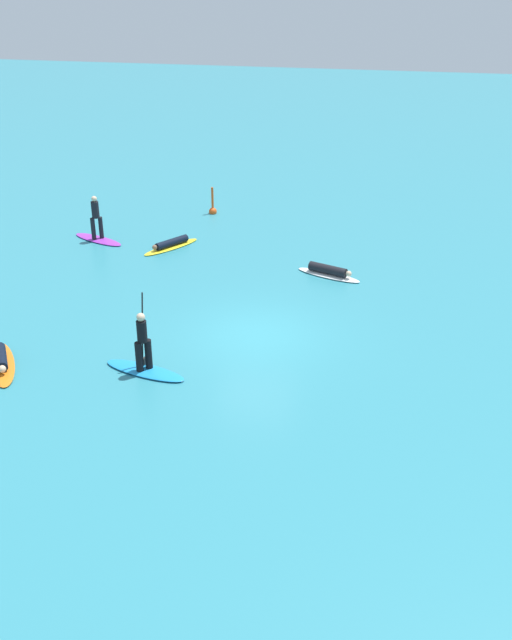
{
  "coord_description": "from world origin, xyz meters",
  "views": [
    {
      "loc": [
        4.23,
        -20.09,
        10.78
      ],
      "look_at": [
        0.0,
        0.0,
        0.5
      ],
      "focal_mm": 41.17,
      "sensor_mm": 36.0,
      "label": 1
    }
  ],
  "objects_px": {
    "surfer_on_purple_board": "(97,229)",
    "surfer_on_white_board": "(329,272)",
    "surfer_on_blue_board": "(144,358)",
    "marker_buoy": "(213,209)",
    "surfer_on_yellow_board": "(171,245)",
    "surfer_on_orange_board": "(2,361)"
  },
  "relations": [
    {
      "from": "surfer_on_yellow_board",
      "to": "surfer_on_blue_board",
      "type": "bearing_deg",
      "value": 46.65
    },
    {
      "from": "surfer_on_orange_board",
      "to": "surfer_on_blue_board",
      "type": "distance_m",
      "value": 4.26
    },
    {
      "from": "surfer_on_white_board",
      "to": "surfer_on_yellow_board",
      "type": "distance_m",
      "value": 6.86
    },
    {
      "from": "surfer_on_orange_board",
      "to": "marker_buoy",
      "type": "bearing_deg",
      "value": 138.65
    },
    {
      "from": "surfer_on_purple_board",
      "to": "marker_buoy",
      "type": "distance_m",
      "value": 5.85
    },
    {
      "from": "surfer_on_purple_board",
      "to": "surfer_on_yellow_board",
      "type": "relative_size",
      "value": 1.01
    },
    {
      "from": "surfer_on_purple_board",
      "to": "surfer_on_white_board",
      "type": "relative_size",
      "value": 1.01
    },
    {
      "from": "surfer_on_orange_board",
      "to": "surfer_on_blue_board",
      "type": "bearing_deg",
      "value": 64.76
    },
    {
      "from": "surfer_on_white_board",
      "to": "surfer_on_purple_board",
      "type": "bearing_deg",
      "value": -170.23
    },
    {
      "from": "marker_buoy",
      "to": "surfer_on_orange_board",
      "type": "bearing_deg",
      "value": -99.28
    },
    {
      "from": "surfer_on_white_board",
      "to": "marker_buoy",
      "type": "height_order",
      "value": "marker_buoy"
    },
    {
      "from": "surfer_on_purple_board",
      "to": "surfer_on_orange_board",
      "type": "distance_m",
      "value": 10.48
    },
    {
      "from": "surfer_on_purple_board",
      "to": "surfer_on_white_board",
      "type": "distance_m",
      "value": 10.09
    },
    {
      "from": "surfer_on_blue_board",
      "to": "marker_buoy",
      "type": "distance_m",
      "value": 14.44
    },
    {
      "from": "surfer_on_white_board",
      "to": "marker_buoy",
      "type": "xyz_separation_m",
      "value": [
        -6.13,
        6.25,
        0.04
      ]
    },
    {
      "from": "surfer_on_orange_board",
      "to": "marker_buoy",
      "type": "xyz_separation_m",
      "value": [
        2.42,
        14.83,
        0.06
      ]
    },
    {
      "from": "surfer_on_purple_board",
      "to": "surfer_on_blue_board",
      "type": "distance_m",
      "value": 11.35
    },
    {
      "from": "surfer_on_yellow_board",
      "to": "surfer_on_white_board",
      "type": "bearing_deg",
      "value": 109.56
    },
    {
      "from": "surfer_on_purple_board",
      "to": "surfer_on_blue_board",
      "type": "height_order",
      "value": "surfer_on_blue_board"
    },
    {
      "from": "surfer_on_purple_board",
      "to": "surfer_on_blue_board",
      "type": "relative_size",
      "value": 0.98
    },
    {
      "from": "surfer_on_blue_board",
      "to": "marker_buoy",
      "type": "height_order",
      "value": "surfer_on_blue_board"
    },
    {
      "from": "surfer_on_white_board",
      "to": "surfer_on_orange_board",
      "type": "distance_m",
      "value": 12.12
    }
  ]
}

